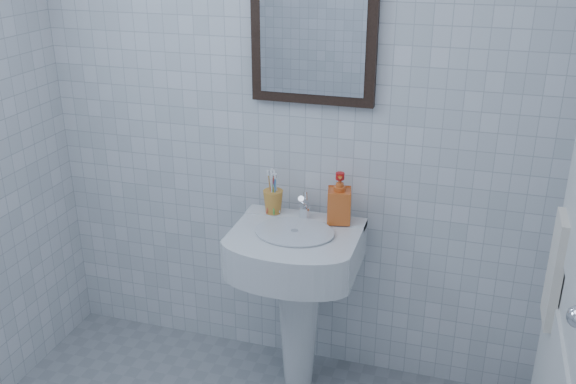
% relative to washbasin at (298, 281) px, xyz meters
% --- Properties ---
extents(wall_back, '(2.20, 0.02, 2.50)m').
position_rel_washbasin_xyz_m(wall_back, '(-0.10, 0.22, 0.72)').
color(wall_back, silver).
rests_on(wall_back, ground).
extents(washbasin, '(0.51, 0.37, 0.78)m').
position_rel_washbasin_xyz_m(washbasin, '(0.00, 0.00, 0.00)').
color(washbasin, silver).
rests_on(washbasin, ground).
extents(faucet, '(0.05, 0.10, 0.12)m').
position_rel_washbasin_xyz_m(faucet, '(0.00, 0.09, 0.30)').
color(faucet, white).
rests_on(faucet, washbasin).
extents(toothbrush_cup, '(0.11, 0.11, 0.10)m').
position_rel_washbasin_xyz_m(toothbrush_cup, '(-0.14, 0.10, 0.30)').
color(toothbrush_cup, orange).
rests_on(toothbrush_cup, washbasin).
extents(soap_dispenser, '(0.11, 0.11, 0.21)m').
position_rel_washbasin_xyz_m(soap_dispenser, '(0.14, 0.10, 0.36)').
color(soap_dispenser, '#C43D13').
rests_on(soap_dispenser, washbasin).
extents(wall_mirror, '(0.50, 0.04, 0.62)m').
position_rel_washbasin_xyz_m(wall_mirror, '(-0.00, 0.20, 1.02)').
color(wall_mirror, black).
rests_on(wall_mirror, wall_back).
extents(towel_ring, '(0.01, 0.18, 0.18)m').
position_rel_washbasin_xyz_m(towel_ring, '(0.96, -0.25, 0.52)').
color(towel_ring, white).
rests_on(towel_ring, wall_right).
extents(hand_towel, '(0.03, 0.16, 0.38)m').
position_rel_washbasin_xyz_m(hand_towel, '(0.94, -0.25, 0.34)').
color(hand_towel, white).
rests_on(hand_towel, towel_ring).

